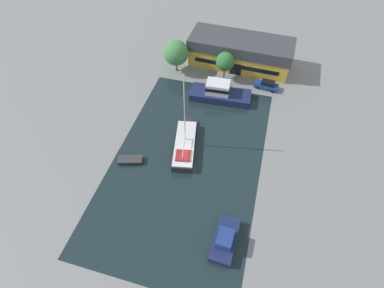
% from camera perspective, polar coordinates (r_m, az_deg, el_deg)
% --- Properties ---
extents(ground_plane, '(440.00, 440.00, 0.00)m').
position_cam_1_polar(ground_plane, '(48.86, -0.93, -3.31)').
color(ground_plane, gray).
extents(water_canal, '(23.49, 39.42, 0.01)m').
position_cam_1_polar(water_canal, '(48.86, -0.93, -3.31)').
color(water_canal, '#19282D').
rests_on(water_canal, ground).
extents(warehouse_building, '(21.75, 8.81, 6.04)m').
position_cam_1_polar(warehouse_building, '(67.37, 9.17, 16.94)').
color(warehouse_building, gold).
rests_on(warehouse_building, ground).
extents(quay_tree_near_building, '(3.77, 3.77, 6.04)m').
position_cam_1_polar(quay_tree_near_building, '(62.12, 6.35, 15.36)').
color(quay_tree_near_building, brown).
rests_on(quay_tree_near_building, ground).
extents(quay_tree_by_water, '(5.18, 5.18, 6.91)m').
position_cam_1_polar(quay_tree_by_water, '(64.09, -3.08, 16.96)').
color(quay_tree_by_water, brown).
rests_on(quay_tree_by_water, ground).
extents(parked_car, '(4.96, 2.28, 1.79)m').
position_cam_1_polar(parked_car, '(62.91, 14.04, 10.86)').
color(parked_car, navy).
rests_on(parked_car, ground).
extents(sailboat_moored, '(5.26, 11.76, 14.60)m').
position_cam_1_polar(sailboat_moored, '(50.12, -1.35, -0.04)').
color(sailboat_moored, '#23282D').
rests_on(sailboat_moored, water_canal).
extents(motor_cruiser, '(11.98, 5.02, 3.74)m').
position_cam_1_polar(motor_cruiser, '(58.79, 5.26, 9.69)').
color(motor_cruiser, '#19234C').
rests_on(motor_cruiser, water_canal).
extents(small_dinghy, '(4.26, 2.69, 0.70)m').
position_cam_1_polar(small_dinghy, '(49.58, -11.69, -3.01)').
color(small_dinghy, '#23282D').
rests_on(small_dinghy, water_canal).
extents(cabin_boat, '(3.16, 6.59, 2.63)m').
position_cam_1_polar(cabin_boat, '(41.54, 6.26, -17.66)').
color(cabin_boat, '#19234C').
rests_on(cabin_boat, water_canal).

